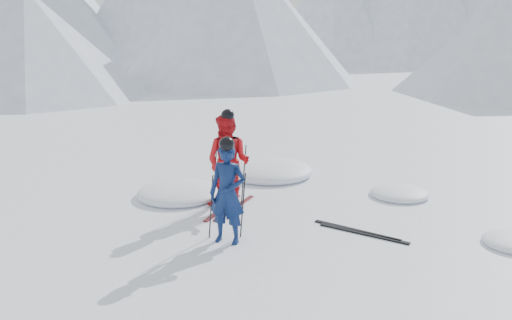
{
  "coord_description": "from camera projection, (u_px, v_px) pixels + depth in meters",
  "views": [
    {
      "loc": [
        -1.75,
        -9.73,
        3.68
      ],
      "look_at": [
        -2.02,
        0.5,
        1.1
      ],
      "focal_mm": 38.0,
      "sensor_mm": 36.0,
      "label": 1
    }
  ],
  "objects": [
    {
      "name": "skier_red",
      "position": [
        228.0,
        162.0,
        10.87
      ],
      "size": [
        1.15,
        1.02,
        1.95
      ],
      "primitive_type": "imported",
      "rotation": [
        0.0,
        0.0,
        -0.36
      ],
      "color": "red",
      "rests_on": "ground"
    },
    {
      "name": "ski_loose_a",
      "position": [
        357.0,
        231.0,
        9.88
      ],
      "size": [
        1.46,
        1.03,
        0.03
      ],
      "primitive_type": "cube",
      "rotation": [
        0.0,
        0.0,
        0.97
      ],
      "color": "black",
      "rests_on": "ground"
    },
    {
      "name": "snow_lumps",
      "position": [
        268.0,
        186.0,
        12.6
      ],
      "size": [
        7.66,
        5.96,
        0.48
      ],
      "color": "white",
      "rests_on": "ground"
    },
    {
      "name": "ski_loose_b",
      "position": [
        363.0,
        234.0,
        9.73
      ],
      "size": [
        1.49,
        0.98,
        0.03
      ],
      "primitive_type": "cube",
      "rotation": [
        0.0,
        0.0,
        1.01
      ],
      "color": "black",
      "rests_on": "ground"
    },
    {
      "name": "ground",
      "position": [
        362.0,
        223.0,
        10.28
      ],
      "size": [
        160.0,
        160.0,
        0.0
      ],
      "primitive_type": "plane",
      "color": "white",
      "rests_on": "ground"
    },
    {
      "name": "ski_worn_right",
      "position": [
        235.0,
        208.0,
        11.1
      ],
      "size": [
        0.74,
        1.6,
        0.03
      ],
      "primitive_type": "cube",
      "rotation": [
        0.0,
        0.0,
        -0.4
      ],
      "color": "black",
      "rests_on": "ground"
    },
    {
      "name": "pole_blue_left",
      "position": [
        211.0,
        207.0,
        9.41
      ],
      "size": [
        0.12,
        0.08,
        1.17
      ],
      "primitive_type": "cylinder",
      "rotation": [
        0.05,
        0.08,
        0.0
      ],
      "color": "black",
      "rests_on": "ground"
    },
    {
      "name": "ski_worn_left",
      "position": [
        223.0,
        208.0,
        11.1
      ],
      "size": [
        0.63,
        1.64,
        0.03
      ],
      "primitive_type": "cube",
      "rotation": [
        0.0,
        0.0,
        -0.33
      ],
      "color": "black",
      "rests_on": "ground"
    },
    {
      "name": "skier_blue",
      "position": [
        227.0,
        194.0,
        9.19
      ],
      "size": [
        0.74,
        0.6,
        1.76
      ],
      "primitive_type": "imported",
      "rotation": [
        0.0,
        0.0,
        -0.31
      ],
      "color": "#0C1D4B",
      "rests_on": "ground"
    },
    {
      "name": "pole_red_right",
      "position": [
        244.0,
        176.0,
        11.08
      ],
      "size": [
        0.13,
        0.09,
        1.3
      ],
      "primitive_type": "cylinder",
      "rotation": [
        -0.05,
        0.08,
        0.0
      ],
      "color": "black",
      "rests_on": "ground"
    },
    {
      "name": "pole_blue_right",
      "position": [
        243.0,
        205.0,
        9.5
      ],
      "size": [
        0.12,
        0.07,
        1.17
      ],
      "primitive_type": "cylinder",
      "rotation": [
        -0.04,
        0.08,
        0.0
      ],
      "color": "black",
      "rests_on": "ground"
    },
    {
      "name": "pole_red_left",
      "position": [
        215.0,
        175.0,
        11.2
      ],
      "size": [
        0.13,
        0.1,
        1.3
      ],
      "primitive_type": "cylinder",
      "rotation": [
        0.06,
        0.08,
        0.0
      ],
      "color": "black",
      "rests_on": "ground"
    }
  ]
}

